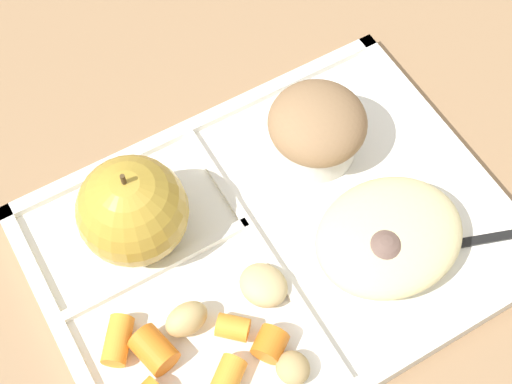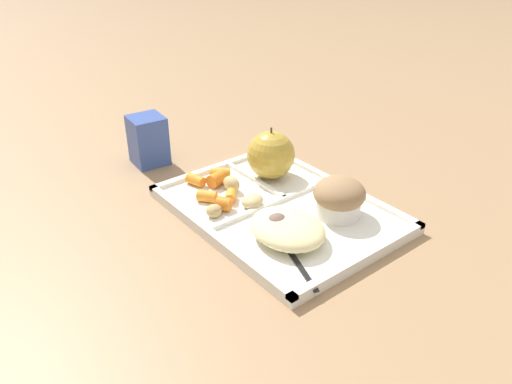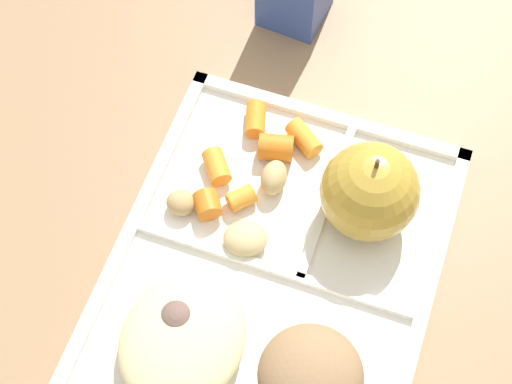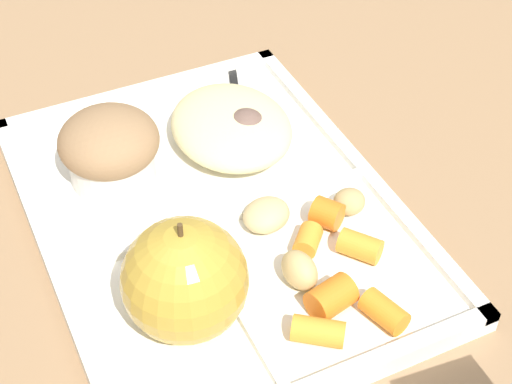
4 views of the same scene
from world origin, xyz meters
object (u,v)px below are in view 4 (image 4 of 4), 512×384
Objects in this scene: bran_muffin at (110,148)px; lunch_tray at (216,217)px; plastic_fork at (238,113)px; green_apple at (185,280)px.

lunch_tray is at bearing -141.89° from bran_muffin.
bran_muffin is at bearing 105.19° from plastic_fork.
lunch_tray is 0.13m from plastic_fork.
plastic_fork is at bearing -32.32° from lunch_tray.
green_apple reaches higher than plastic_fork.
green_apple is at bearing 147.29° from plastic_fork.
bran_muffin is (0.17, -0.00, -0.01)m from green_apple.
lunch_tray is at bearing 147.68° from plastic_fork.
plastic_fork is (0.04, -0.13, -0.03)m from bran_muffin.
green_apple reaches higher than bran_muffin.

